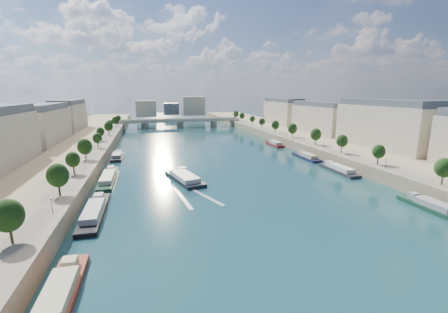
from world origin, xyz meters
TOP-DOWN VIEW (x-y plane):
  - ground at (0.00, 100.00)m, footprint 700.00×700.00m
  - quay_left at (-72.00, 100.00)m, footprint 44.00×520.00m
  - quay_right at (72.00, 100.00)m, footprint 44.00×520.00m
  - pave_left at (-57.00, 100.00)m, footprint 14.00×520.00m
  - pave_right at (57.00, 100.00)m, footprint 14.00×520.00m
  - trees_left at (-55.00, 102.00)m, footprint 4.80×268.80m
  - trees_right at (55.00, 110.00)m, footprint 4.80×268.80m
  - lamps_left at (-52.50, 90.00)m, footprint 0.36×200.36m
  - lamps_right at (52.50, 105.00)m, footprint 0.36×200.36m
  - buildings_left at (-85.00, 112.00)m, footprint 16.00×226.00m
  - buildings_right at (85.00, 112.00)m, footprint 16.00×226.00m
  - skyline at (3.19, 319.52)m, footprint 79.00×42.00m
  - bridge at (0.00, 238.90)m, footprint 112.00×12.00m
  - tour_barge at (-18.09, 66.38)m, footprint 13.26×26.30m
  - wake at (-18.09, 49.72)m, footprint 13.94×25.94m
  - moored_barges_left at (-45.50, 41.48)m, footprint 5.00×159.27m
  - moored_barges_right at (45.50, 56.09)m, footprint 5.00×156.10m

SIDE VIEW (x-z plane):
  - ground at x=0.00m, z-range 0.00..0.00m
  - wake at x=-18.09m, z-range 0.00..0.04m
  - moored_barges_left at x=-45.50m, z-range -0.96..2.64m
  - moored_barges_right at x=45.50m, z-range -0.96..2.64m
  - tour_barge at x=-18.09m, z-range -0.90..2.71m
  - quay_left at x=-72.00m, z-range 0.00..5.00m
  - quay_right at x=72.00m, z-range 0.00..5.00m
  - pave_left at x=-57.00m, z-range 5.00..5.10m
  - pave_right at x=57.00m, z-range 5.00..5.10m
  - bridge at x=0.00m, z-range 1.01..9.16m
  - lamps_left at x=-52.50m, z-range 5.64..9.92m
  - lamps_right at x=52.50m, z-range 5.64..9.92m
  - trees_left at x=-55.00m, z-range 6.35..14.61m
  - trees_right at x=55.00m, z-range 6.35..14.61m
  - skyline at x=3.19m, z-range 3.66..25.66m
  - buildings_left at x=-85.00m, z-range 4.85..28.05m
  - buildings_right at x=85.00m, z-range 4.85..28.05m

